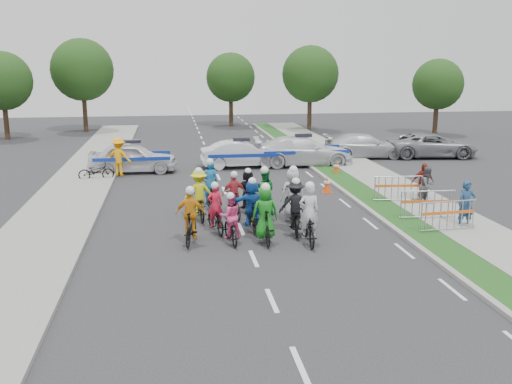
{
  "coord_description": "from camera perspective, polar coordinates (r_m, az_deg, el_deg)",
  "views": [
    {
      "loc": [
        -2.27,
        -15.51,
        5.61
      ],
      "look_at": [
        0.64,
        3.79,
        1.1
      ],
      "focal_mm": 40.0,
      "sensor_mm": 36.0,
      "label": 1
    }
  ],
  "objects": [
    {
      "name": "cone_0",
      "position": [
        24.96,
        7.12,
        0.72
      ],
      "size": [
        0.4,
        0.4,
        0.7
      ],
      "color": "#F24C0C",
      "rests_on": "ground"
    },
    {
      "name": "marshal_hiviz",
      "position": [
        29.12,
        -13.54,
        3.45
      ],
      "size": [
        1.4,
        1.09,
        1.91
      ],
      "primitive_type": "imported",
      "rotation": [
        0.0,
        0.0,
        2.79
      ],
      "color": "#FFAA0D",
      "rests_on": "ground"
    },
    {
      "name": "cone_1",
      "position": [
        28.95,
        8.04,
        2.4
      ],
      "size": [
        0.4,
        0.4,
        0.7
      ],
      "color": "#F24C0C",
      "rests_on": "ground"
    },
    {
      "name": "sidewalk_left",
      "position": [
        21.66,
        -19.55,
        -2.59
      ],
      "size": [
        3.0,
        60.0,
        0.13
      ],
      "primitive_type": "cube",
      "color": "gray",
      "rests_on": "ground"
    },
    {
      "name": "civilian_sedan",
      "position": [
        34.27,
        10.82,
        4.55
      ],
      "size": [
        4.96,
        2.29,
        1.4
      ],
      "primitive_type": "imported",
      "rotation": [
        0.0,
        0.0,
        1.5
      ],
      "color": "silver",
      "rests_on": "ground"
    },
    {
      "name": "rider_1",
      "position": [
        17.84,
        0.91,
        -2.78
      ],
      "size": [
        0.82,
        1.85,
        1.95
      ],
      "rotation": [
        0.0,
        0.0,
        3.14
      ],
      "color": "black",
      "rests_on": "ground"
    },
    {
      "name": "barrier_2",
      "position": [
        23.56,
        14.03,
        0.24
      ],
      "size": [
        2.04,
        0.67,
        1.12
      ],
      "primitive_type": null,
      "rotation": [
        0.0,
        0.0,
        -0.09
      ],
      "color": "#A5A8AD",
      "rests_on": "ground"
    },
    {
      "name": "ground",
      "position": [
        16.65,
        -0.23,
        -6.69
      ],
      "size": [
        90.0,
        90.0,
        0.0
      ],
      "primitive_type": "plane",
      "color": "#28282B",
      "rests_on": "ground"
    },
    {
      "name": "rider_10",
      "position": [
        20.63,
        -5.71,
        -0.71
      ],
      "size": [
        1.12,
        1.93,
        1.92
      ],
      "rotation": [
        0.0,
        0.0,
        3.24
      ],
      "color": "black",
      "rests_on": "ground"
    },
    {
      "name": "rider_4",
      "position": [
        18.89,
        3.91,
        -1.98
      ],
      "size": [
        1.12,
        1.93,
        1.9
      ],
      "rotation": [
        0.0,
        0.0,
        3.01
      ],
      "color": "black",
      "rests_on": "ground"
    },
    {
      "name": "rider_6",
      "position": [
        19.08,
        -4.11,
        -2.32
      ],
      "size": [
        0.93,
        1.79,
        1.74
      ],
      "rotation": [
        0.0,
        0.0,
        3.35
      ],
      "color": "black",
      "rests_on": "ground"
    },
    {
      "name": "parked_bike",
      "position": [
        28.33,
        -15.7,
        2.0
      ],
      "size": [
        1.71,
        0.76,
        0.87
      ],
      "primitive_type": "imported",
      "rotation": [
        0.0,
        0.0,
        1.68
      ],
      "color": "black",
      "rests_on": "ground"
    },
    {
      "name": "rider_12",
      "position": [
        22.15,
        -4.6,
        0.03
      ],
      "size": [
        0.77,
        1.97,
        1.98
      ],
      "rotation": [
        0.0,
        0.0,
        3.19
      ],
      "color": "black",
      "rests_on": "ground"
    },
    {
      "name": "tree_4",
      "position": [
        49.81,
        -2.55,
        11.36
      ],
      "size": [
        4.2,
        4.2,
        6.3
      ],
      "color": "#382619",
      "rests_on": "ground"
    },
    {
      "name": "rider_2",
      "position": [
        17.88,
        -2.58,
        -3.2
      ],
      "size": [
        0.76,
        1.68,
        1.66
      ],
      "rotation": [
        0.0,
        0.0,
        3.26
      ],
      "color": "black",
      "rests_on": "ground"
    },
    {
      "name": "spectator_1",
      "position": [
        23.51,
        16.78,
        0.59
      ],
      "size": [
        0.95,
        0.89,
        1.55
      ],
      "primitive_type": "imported",
      "rotation": [
        0.0,
        0.0,
        0.52
      ],
      "color": "#4F4E53",
      "rests_on": "ground"
    },
    {
      "name": "sidewalk_right",
      "position": [
        23.42,
        16.63,
        -1.24
      ],
      "size": [
        2.4,
        60.0,
        0.13
      ],
      "primitive_type": "cube",
      "color": "gray",
      "rests_on": "ground"
    },
    {
      "name": "rider_5",
      "position": [
        19.15,
        -0.4,
        -1.62
      ],
      "size": [
        1.47,
        1.75,
        1.84
      ],
      "rotation": [
        0.0,
        0.0,
        3.15
      ],
      "color": "black",
      "rests_on": "ground"
    },
    {
      "name": "tree_1",
      "position": [
        46.89,
        5.45,
        11.65
      ],
      "size": [
        4.55,
        4.55,
        6.82
      ],
      "color": "#382619",
      "rests_on": "ground"
    },
    {
      "name": "civilian_suv",
      "position": [
        35.46,
        17.21,
        4.5
      ],
      "size": [
        5.42,
        2.98,
        1.44
      ],
      "primitive_type": "imported",
      "rotation": [
        0.0,
        0.0,
        1.45
      ],
      "color": "gray",
      "rests_on": "ground"
    },
    {
      "name": "rider_9",
      "position": [
        20.69,
        -2.21,
        -0.78
      ],
      "size": [
        0.93,
        1.72,
        1.76
      ],
      "rotation": [
        0.0,
        0.0,
        3.3
      ],
      "color": "black",
      "rests_on": "ground"
    },
    {
      "name": "rider_3",
      "position": [
        17.88,
        -6.53,
        -2.95
      ],
      "size": [
        1.0,
        1.84,
        1.87
      ],
      "rotation": [
        0.0,
        0.0,
        2.93
      ],
      "color": "black",
      "rests_on": "ground"
    },
    {
      "name": "curb_right",
      "position": [
        22.49,
        10.85,
        -1.52
      ],
      "size": [
        0.2,
        60.0,
        0.12
      ],
      "primitive_type": "cube",
      "color": "gray",
      "rests_on": "ground"
    },
    {
      "name": "police_car_0",
      "position": [
        29.9,
        -12.22,
        3.38
      ],
      "size": [
        4.52,
        1.98,
        1.52
      ],
      "primitive_type": "imported",
      "rotation": [
        0.0,
        0.0,
        1.53
      ],
      "color": "silver",
      "rests_on": "ground"
    },
    {
      "name": "grass_strip",
      "position": [
        22.73,
        12.51,
        -1.45
      ],
      "size": [
        1.2,
        60.0,
        0.11
      ],
      "primitive_type": "cube",
      "color": "#1E4115",
      "rests_on": "ground"
    },
    {
      "name": "tree_0",
      "position": [
        45.08,
        -24.05,
        10.1
      ],
      "size": [
        4.2,
        4.2,
        6.3
      ],
      "color": "#382619",
      "rests_on": "ground"
    },
    {
      "name": "rider_7",
      "position": [
        20.28,
        3.66,
        -0.78
      ],
      "size": [
        0.9,
        1.97,
        2.04
      ],
      "rotation": [
        0.0,
        0.0,
        3.23
      ],
      "color": "black",
      "rests_on": "ground"
    },
    {
      "name": "spectator_0",
      "position": [
        20.67,
        20.29,
        -1.19
      ],
      "size": [
        0.63,
        0.44,
        1.65
      ],
      "primitive_type": "imported",
      "rotation": [
        0.0,
        0.0,
        -0.08
      ],
      "color": "navy",
      "rests_on": "ground"
    },
    {
      "name": "barrier_1",
      "position": [
        21.22,
        16.73,
        -1.32
      ],
      "size": [
        2.03,
        0.64,
        1.12
      ],
      "primitive_type": null,
      "rotation": [
        0.0,
        0.0,
        -0.07
      ],
      "color": "#A5A8AD",
      "rests_on": "ground"
    },
    {
      "name": "tree_2",
      "position": [
        46.23,
        17.73,
        10.21
      ],
      "size": [
        3.85,
        3.85,
        5.77
      ],
      "color": "#382619",
      "rests_on": "ground"
    },
    {
      "name": "rider_11",
      "position": [
        21.43,
        -0.82,
        -0.15
      ],
      "size": [
        1.37,
        1.64,
        1.72
      ],
      "rotation": [
        0.0,
        0.0,
        3.15
      ],
      "color": "black",
      "rests_on": "ground"
    },
    {
      "name": "rider_8",
      "position": [
        20.5,
        0.81,
        -0.78
      ],
      "size": [
        0.86,
        1.96,
        1.96
      ],
      "rotation": [
        0.0,
        0.0,
        3.07
      ],
      "color": "black",
      "rests_on": "ground"
    },
    {
      "name": "police_car_1",
      "position": [
        30.62,
        -1.47,
        3.8
      ],
      "size": [
        4.36,
        1.65,
        1.42
      ],
      "primitive_type": "imported",
      "rotation": [
        0.0,
        0.0,
        1.61
      ],
      "color": "silver",
      "rests_on": "ground"
    },
    {
      "name": "tree_3",
      "position": [
        47.99,
        -16.99,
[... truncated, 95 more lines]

